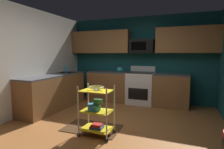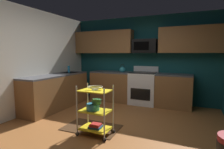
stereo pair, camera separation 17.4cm
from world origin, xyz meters
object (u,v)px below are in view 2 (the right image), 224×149
(oven_range, at_px, (143,88))
(microwave, at_px, (145,46))
(mixing_bowl_large, at_px, (93,107))
(fruit_bowl, at_px, (95,88))
(rolling_cart, at_px, (95,111))
(mixing_bowl_small, at_px, (96,101))
(book_stack, at_px, (96,126))
(dish_soap_bottle, at_px, (69,69))
(kettle, at_px, (122,70))

(oven_range, bearing_deg, microwave, 90.26)
(oven_range, distance_m, mixing_bowl_large, 2.44)
(microwave, height_order, fruit_bowl, microwave)
(rolling_cart, bearing_deg, mixing_bowl_small, 74.62)
(mixing_bowl_large, bearing_deg, mixing_bowl_small, 27.69)
(mixing_bowl_small, relative_size, book_stack, 0.77)
(oven_range, xyz_separation_m, dish_soap_bottle, (-2.08, -0.78, 0.54))
(microwave, bearing_deg, dish_soap_bottle, -157.00)
(oven_range, relative_size, dish_soap_bottle, 5.50)
(mixing_bowl_large, distance_m, mixing_bowl_small, 0.12)
(book_stack, distance_m, dish_soap_bottle, 2.60)
(rolling_cart, bearing_deg, microwave, 84.17)
(rolling_cart, distance_m, mixing_bowl_large, 0.08)
(fruit_bowl, relative_size, mixing_bowl_large, 1.08)
(oven_range, distance_m, mixing_bowl_small, 2.40)
(book_stack, xyz_separation_m, kettle, (-0.40, 2.41, 0.83))
(mixing_bowl_small, distance_m, kettle, 2.45)
(fruit_bowl, height_order, mixing_bowl_small, fruit_bowl)
(oven_range, relative_size, fruit_bowl, 4.04)
(microwave, relative_size, mixing_bowl_large, 2.78)
(oven_range, distance_m, microwave, 1.23)
(rolling_cart, relative_size, book_stack, 3.89)
(microwave, distance_m, rolling_cart, 2.82)
(book_stack, height_order, kettle, kettle)
(mixing_bowl_small, bearing_deg, fruit_bowl, -105.38)
(rolling_cart, xyz_separation_m, kettle, (-0.40, 2.41, 0.54))
(book_stack, bearing_deg, rolling_cart, 0.00)
(microwave, height_order, mixing_bowl_small, microwave)
(oven_range, relative_size, kettle, 4.17)
(oven_range, height_order, microwave, microwave)
(oven_range, distance_m, dish_soap_bottle, 2.29)
(dish_soap_bottle, bearing_deg, microwave, 23.00)
(rolling_cart, height_order, mixing_bowl_large, rolling_cart)
(microwave, bearing_deg, mixing_bowl_large, -96.94)
(oven_range, bearing_deg, rolling_cart, -96.10)
(book_stack, bearing_deg, mixing_bowl_large, 180.00)
(fruit_bowl, distance_m, mixing_bowl_large, 0.36)
(mixing_bowl_small, height_order, book_stack, mixing_bowl_small)
(oven_range, xyz_separation_m, microwave, (-0.00, 0.10, 1.22))
(book_stack, bearing_deg, kettle, 99.41)
(rolling_cart, height_order, kettle, kettle)
(kettle, bearing_deg, mixing_bowl_large, -81.74)
(microwave, xyz_separation_m, fruit_bowl, (-0.26, -2.52, -0.82))
(mixing_bowl_small, distance_m, book_stack, 0.46)
(kettle, bearing_deg, fruit_bowl, -80.59)
(kettle, distance_m, dish_soap_bottle, 1.62)
(mixing_bowl_small, bearing_deg, rolling_cart, -105.38)
(mixing_bowl_large, xyz_separation_m, mixing_bowl_small, (0.06, 0.03, 0.10))
(fruit_bowl, bearing_deg, mixing_bowl_small, 74.62)
(mixing_bowl_small, distance_m, dish_soap_bottle, 2.47)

